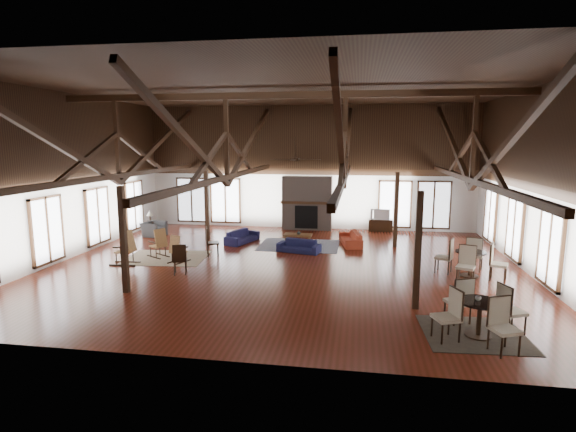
% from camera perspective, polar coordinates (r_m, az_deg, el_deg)
% --- Properties ---
extents(floor, '(16.00, 16.00, 0.00)m').
position_cam_1_polar(floor, '(15.71, -0.43, -6.29)').
color(floor, '#561D12').
rests_on(floor, ground).
extents(ceiling, '(16.00, 14.00, 0.02)m').
position_cam_1_polar(ceiling, '(15.23, -0.45, 16.00)').
color(ceiling, black).
rests_on(ceiling, wall_back).
extents(wall_back, '(16.00, 0.02, 6.00)m').
position_cam_1_polar(wall_back, '(22.10, 2.57, 6.15)').
color(wall_back, silver).
rests_on(wall_back, floor).
extents(wall_front, '(16.00, 0.02, 6.00)m').
position_cam_1_polar(wall_front, '(8.40, -8.33, 0.76)').
color(wall_front, silver).
rests_on(wall_front, floor).
extents(wall_left, '(0.02, 14.00, 6.00)m').
position_cam_1_polar(wall_left, '(18.28, -26.09, 4.53)').
color(wall_left, silver).
rests_on(wall_left, floor).
extents(wall_right, '(0.02, 14.00, 6.00)m').
position_cam_1_polar(wall_right, '(15.95, 29.27, 3.72)').
color(wall_right, silver).
rests_on(wall_right, floor).
extents(roof_truss, '(15.60, 14.07, 3.14)m').
position_cam_1_polar(roof_truss, '(15.13, -0.44, 8.57)').
color(roof_truss, black).
rests_on(roof_truss, wall_back).
extents(post_grid, '(8.16, 7.16, 3.05)m').
position_cam_1_polar(post_grid, '(15.37, -0.43, -0.80)').
color(post_grid, black).
rests_on(post_grid, floor).
extents(fireplace, '(2.50, 0.69, 2.60)m').
position_cam_1_polar(fireplace, '(21.94, 2.44, 1.64)').
color(fireplace, '#6F5F54').
rests_on(fireplace, floor).
extents(ceiling_fan, '(1.60, 1.60, 0.75)m').
position_cam_1_polar(ceiling_fan, '(14.07, 0.90, 7.30)').
color(ceiling_fan, black).
rests_on(ceiling_fan, roof_truss).
extents(sofa_navy_front, '(1.77, 1.03, 0.49)m').
position_cam_1_polar(sofa_navy_front, '(17.51, 1.38, -3.83)').
color(sofa_navy_front, '#15163A').
rests_on(sofa_navy_front, floor).
extents(sofa_navy_left, '(1.91, 1.22, 0.52)m').
position_cam_1_polar(sofa_navy_left, '(19.28, -5.83, -2.58)').
color(sofa_navy_left, '#171539').
rests_on(sofa_navy_left, floor).
extents(sofa_orange, '(1.95, 1.06, 0.54)m').
position_cam_1_polar(sofa_orange, '(18.93, 7.95, -2.83)').
color(sofa_orange, '#A1351F').
rests_on(sofa_orange, floor).
extents(coffee_table, '(1.18, 0.61, 0.45)m').
position_cam_1_polar(coffee_table, '(18.72, 1.25, -2.50)').
color(coffee_table, brown).
rests_on(coffee_table, floor).
extents(vase, '(0.21, 0.21, 0.17)m').
position_cam_1_polar(vase, '(18.63, 1.37, -2.11)').
color(vase, '#B2B2B2').
rests_on(vase, coffee_table).
extents(armchair, '(1.11, 1.00, 0.64)m').
position_cam_1_polar(armchair, '(21.38, -16.66, -1.59)').
color(armchair, '#2F2F32').
rests_on(armchair, floor).
extents(side_table_lamp, '(0.43, 0.43, 1.09)m').
position_cam_1_polar(side_table_lamp, '(21.97, -17.07, -1.07)').
color(side_table_lamp, black).
rests_on(side_table_lamp, floor).
extents(rocking_chair_a, '(0.95, 0.82, 1.09)m').
position_cam_1_polar(rocking_chair_a, '(17.35, -16.04, -3.41)').
color(rocking_chair_a, '#A0723C').
rests_on(rocking_chair_a, floor).
extents(rocking_chair_b, '(0.66, 0.87, 1.00)m').
position_cam_1_polar(rocking_chair_b, '(16.41, -13.92, -4.20)').
color(rocking_chair_b, '#A0723C').
rests_on(rocking_chair_b, floor).
extents(rocking_chair_c, '(0.97, 0.57, 1.22)m').
position_cam_1_polar(rocking_chair_c, '(16.67, -19.72, -3.90)').
color(rocking_chair_c, '#A0723C').
rests_on(rocking_chair_c, floor).
extents(side_chair_a, '(0.60, 0.60, 1.08)m').
position_cam_1_polar(side_chair_a, '(17.11, -9.90, -2.95)').
color(side_chair_a, black).
rests_on(side_chair_a, floor).
extents(side_chair_b, '(0.54, 0.54, 1.02)m').
position_cam_1_polar(side_chair_b, '(14.90, -13.59, -5.07)').
color(side_chair_b, black).
rests_on(side_chair_b, floor).
extents(cafe_table_near, '(2.18, 2.18, 1.13)m').
position_cam_1_polar(cafe_table_near, '(10.90, 23.16, -11.15)').
color(cafe_table_near, black).
rests_on(cafe_table_near, floor).
extents(cafe_table_far, '(2.21, 2.21, 1.14)m').
position_cam_1_polar(cafe_table_far, '(15.45, 22.15, -5.09)').
color(cafe_table_far, black).
rests_on(cafe_table_far, floor).
extents(cup_near, '(0.14, 0.14, 0.10)m').
position_cam_1_polar(cup_near, '(10.82, 23.00, -9.61)').
color(cup_near, '#B2B2B2').
rests_on(cup_near, cafe_table_near).
extents(cup_far, '(0.15, 0.15, 0.09)m').
position_cam_1_polar(cup_far, '(15.44, 22.23, -3.97)').
color(cup_far, '#B2B2B2').
rests_on(cup_far, cafe_table_far).
extents(tv_console, '(1.12, 0.42, 0.56)m').
position_cam_1_polar(tv_console, '(22.06, 11.66, -1.16)').
color(tv_console, black).
rests_on(tv_console, floor).
extents(television, '(0.91, 0.24, 0.52)m').
position_cam_1_polar(television, '(21.96, 11.63, 0.23)').
color(television, '#B2B2B2').
rests_on(television, tv_console).
extents(rug_tan, '(3.09, 2.54, 0.01)m').
position_cam_1_polar(rug_tan, '(17.30, -15.18, -5.13)').
color(rug_tan, tan).
rests_on(rug_tan, floor).
extents(rug_navy, '(3.25, 2.45, 0.01)m').
position_cam_1_polar(rug_navy, '(18.68, 1.43, -3.73)').
color(rug_navy, '#192047').
rests_on(rug_navy, floor).
extents(rug_dark, '(2.32, 2.13, 0.01)m').
position_cam_1_polar(rug_dark, '(11.18, 22.52, -13.65)').
color(rug_dark, black).
rests_on(rug_dark, floor).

